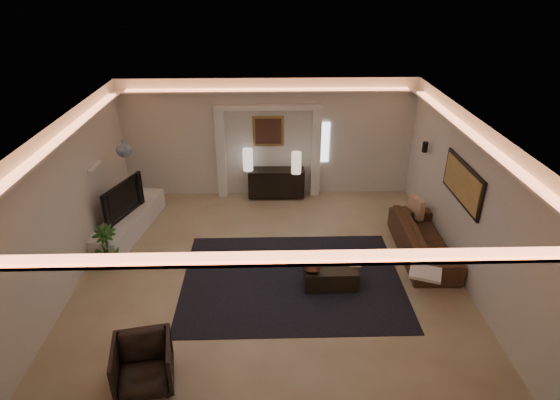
{
  "coord_description": "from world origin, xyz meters",
  "views": [
    {
      "loc": [
        -0.02,
        -7.14,
        5.15
      ],
      "look_at": [
        0.2,
        0.6,
        1.25
      ],
      "focal_mm": 29.69,
      "sensor_mm": 36.0,
      "label": 1
    }
  ],
  "objects_px": {
    "sofa": "(423,240)",
    "armchair": "(143,365)",
    "coffee_table": "(330,276)",
    "console": "(276,182)"
  },
  "relations": [
    {
      "from": "console",
      "to": "coffee_table",
      "type": "xyz_separation_m",
      "value": [
        0.89,
        -3.63,
        -0.2
      ]
    },
    {
      "from": "sofa",
      "to": "coffee_table",
      "type": "relative_size",
      "value": 2.41
    },
    {
      "from": "coffee_table",
      "to": "armchair",
      "type": "xyz_separation_m",
      "value": [
        -2.81,
        -2.14,
        0.15
      ]
    },
    {
      "from": "console",
      "to": "sofa",
      "type": "relative_size",
      "value": 0.6
    },
    {
      "from": "console",
      "to": "sofa",
      "type": "height_order",
      "value": "console"
    },
    {
      "from": "sofa",
      "to": "armchair",
      "type": "relative_size",
      "value": 2.89
    },
    {
      "from": "console",
      "to": "armchair",
      "type": "height_order",
      "value": "console"
    },
    {
      "from": "console",
      "to": "coffee_table",
      "type": "relative_size",
      "value": 1.45
    },
    {
      "from": "console",
      "to": "sofa",
      "type": "bearing_deg",
      "value": -41.63
    },
    {
      "from": "sofa",
      "to": "armchair",
      "type": "distance_m",
      "value": 5.7
    }
  ]
}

